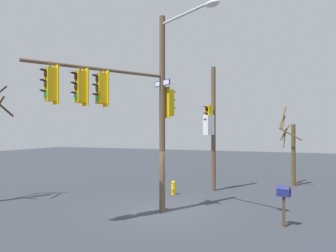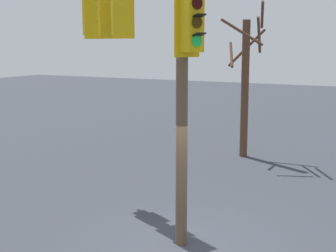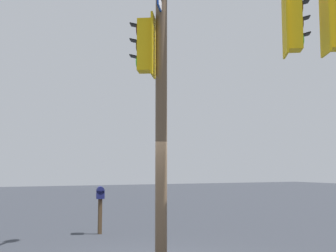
{
  "view_description": "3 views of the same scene",
  "coord_description": "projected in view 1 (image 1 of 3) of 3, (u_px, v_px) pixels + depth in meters",
  "views": [
    {
      "loc": [
        -12.49,
        -5.31,
        3.38
      ],
      "look_at": [
        -0.24,
        -0.21,
        3.54
      ],
      "focal_mm": 34.92,
      "sensor_mm": 36.0,
      "label": 1
    },
    {
      "loc": [
        4.04,
        -8.67,
        4.15
      ],
      "look_at": [
        -0.69,
        0.47,
        2.39
      ],
      "focal_mm": 52.58,
      "sensor_mm": 36.0,
      "label": 2
    },
    {
      "loc": [
        3.5,
        8.03,
        1.97
      ],
      "look_at": [
        -0.11,
        0.53,
        2.78
      ],
      "focal_mm": 45.91,
      "sensor_mm": 36.0,
      "label": 3
    }
  ],
  "objects": [
    {
      "name": "mailbox",
      "position": [
        284.0,
        195.0,
        11.44
      ],
      "size": [
        0.34,
        0.49,
        1.41
      ],
      "rotation": [
        0.0,
        0.0,
        2.88
      ],
      "color": "#4C3823",
      "rests_on": "ground"
    },
    {
      "name": "secondary_pole_assembly",
      "position": [
        211.0,
        125.0,
        18.17
      ],
      "size": [
        0.76,
        0.61,
        6.92
      ],
      "rotation": [
        0.0,
        0.0,
        2.61
      ],
      "color": "brown",
      "rests_on": "ground"
    },
    {
      "name": "ground_plane",
      "position": [
        166.0,
        211.0,
        13.53
      ],
      "size": [
        80.0,
        80.0,
        0.0
      ],
      "primitive_type": "plane",
      "color": "#33373F"
    },
    {
      "name": "bare_tree_behind_pole",
      "position": [
        292.0,
        150.0,
        19.87
      ],
      "size": [
        1.55,
        1.33,
        4.86
      ],
      "color": "brown",
      "rests_on": "ground"
    },
    {
      "name": "fire_hydrant",
      "position": [
        174.0,
        188.0,
        17.06
      ],
      "size": [
        0.38,
        0.24,
        0.73
      ],
      "color": "yellow",
      "rests_on": "ground"
    },
    {
      "name": "main_signal_pole_assembly",
      "position": [
        133.0,
        95.0,
        12.49
      ],
      "size": [
        5.34,
        5.78,
        8.09
      ],
      "rotation": [
        0.0,
        0.0,
        2.6
      ],
      "color": "brown",
      "rests_on": "ground"
    }
  ]
}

